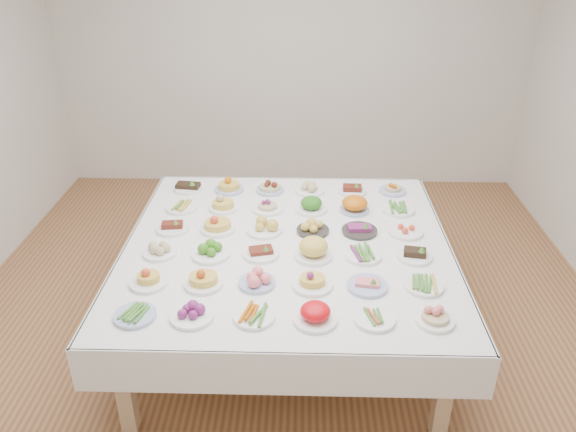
{
  "coord_description": "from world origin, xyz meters",
  "views": [
    {
      "loc": [
        0.13,
        -3.47,
        2.67
      ],
      "look_at": [
        0.04,
        -0.07,
        0.88
      ],
      "focal_mm": 35.0,
      "sensor_mm": 36.0,
      "label": 1
    }
  ],
  "objects_px": {
    "dish_0": "(135,314)",
    "dish_18": "(172,226)",
    "dish_35": "(393,187)",
    "display_table": "(287,252)"
  },
  "relations": [
    {
      "from": "dish_0",
      "to": "dish_35",
      "type": "distance_m",
      "value": 2.32
    },
    {
      "from": "dish_18",
      "to": "dish_35",
      "type": "xyz_separation_m",
      "value": [
        1.63,
        0.66,
        0.01
      ]
    },
    {
      "from": "display_table",
      "to": "dish_18",
      "type": "distance_m",
      "value": 0.83
    },
    {
      "from": "display_table",
      "to": "dish_0",
      "type": "distance_m",
      "value": 1.16
    },
    {
      "from": "display_table",
      "to": "dish_18",
      "type": "relative_size",
      "value": 9.56
    },
    {
      "from": "dish_0",
      "to": "dish_18",
      "type": "height_order",
      "value": "dish_18"
    },
    {
      "from": "dish_35",
      "to": "display_table",
      "type": "bearing_deg",
      "value": -134.72
    },
    {
      "from": "dish_0",
      "to": "dish_18",
      "type": "bearing_deg",
      "value": 90.04
    },
    {
      "from": "display_table",
      "to": "dish_35",
      "type": "bearing_deg",
      "value": 45.28
    },
    {
      "from": "dish_0",
      "to": "dish_35",
      "type": "bearing_deg",
      "value": 45.27
    }
  ]
}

